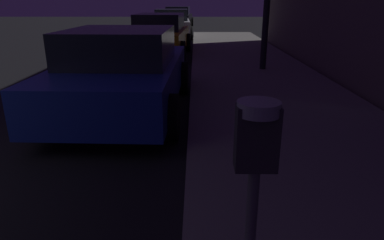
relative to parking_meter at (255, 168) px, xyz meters
The scene contains 5 objects.
parking_meter is the anchor object (origin of this frame).
car_blue 4.67m from the parking_meter, 109.09° to the left, with size 2.20×4.19×1.43m.
car_yellow_cab 10.98m from the parking_meter, 97.96° to the left, with size 2.13×4.18×1.43m.
car_silver 17.22m from the parking_meter, 95.06° to the left, with size 2.21×4.18×1.43m.
car_black 24.26m from the parking_meter, 93.59° to the left, with size 2.19×4.11×1.43m.
Camera 1 is at (4.10, -2.05, 1.87)m, focal length 32.11 mm.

